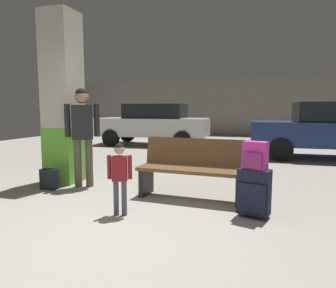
{
  "coord_description": "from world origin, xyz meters",
  "views": [
    {
      "loc": [
        1.53,
        -2.7,
        1.34
      ],
      "look_at": [
        0.25,
        1.3,
        0.85
      ],
      "focal_mm": 32.65,
      "sensor_mm": 36.0,
      "label": 1
    }
  ],
  "objects_px": {
    "adult": "(82,127)",
    "child": "(120,171)",
    "suitcase": "(254,192)",
    "parked_car_near": "(332,129)",
    "parked_car_far": "(153,123)",
    "backpack_dark_floor": "(50,179)",
    "backpack_bright": "(255,156)",
    "bench": "(192,169)",
    "structural_pillar": "(63,99)"
  },
  "relations": [
    {
      "from": "backpack_bright",
      "to": "backpack_dark_floor",
      "type": "relative_size",
      "value": 1.0
    },
    {
      "from": "backpack_dark_floor",
      "to": "parked_car_far",
      "type": "bearing_deg",
      "value": 94.95
    },
    {
      "from": "child",
      "to": "bench",
      "type": "bearing_deg",
      "value": 55.83
    },
    {
      "from": "backpack_bright",
      "to": "parked_car_far",
      "type": "height_order",
      "value": "parked_car_far"
    },
    {
      "from": "structural_pillar",
      "to": "suitcase",
      "type": "xyz_separation_m",
      "value": [
        3.39,
        -0.92,
        -1.19
      ]
    },
    {
      "from": "backpack_dark_floor",
      "to": "structural_pillar",
      "type": "bearing_deg",
      "value": 100.13
    },
    {
      "from": "backpack_bright",
      "to": "parked_car_far",
      "type": "bearing_deg",
      "value": 119.54
    },
    {
      "from": "backpack_bright",
      "to": "child",
      "type": "bearing_deg",
      "value": -165.01
    },
    {
      "from": "parked_car_near",
      "to": "parked_car_far",
      "type": "relative_size",
      "value": 0.99
    },
    {
      "from": "backpack_bright",
      "to": "parked_car_near",
      "type": "height_order",
      "value": "parked_car_near"
    },
    {
      "from": "backpack_bright",
      "to": "adult",
      "type": "relative_size",
      "value": 0.2
    },
    {
      "from": "child",
      "to": "parked_car_near",
      "type": "distance_m",
      "value": 6.66
    },
    {
      "from": "bench",
      "to": "child",
      "type": "height_order",
      "value": "child"
    },
    {
      "from": "structural_pillar",
      "to": "backpack_dark_floor",
      "type": "height_order",
      "value": "structural_pillar"
    },
    {
      "from": "structural_pillar",
      "to": "parked_car_far",
      "type": "xyz_separation_m",
      "value": [
        -0.46,
        5.87,
        -0.7
      ]
    },
    {
      "from": "backpack_dark_floor",
      "to": "parked_car_near",
      "type": "distance_m",
      "value": 7.12
    },
    {
      "from": "parked_car_far",
      "to": "bench",
      "type": "bearing_deg",
      "value": -64.68
    },
    {
      "from": "backpack_bright",
      "to": "child",
      "type": "xyz_separation_m",
      "value": [
        -1.6,
        -0.43,
        -0.21
      ]
    },
    {
      "from": "bench",
      "to": "child",
      "type": "bearing_deg",
      "value": -124.17
    },
    {
      "from": "structural_pillar",
      "to": "bench",
      "type": "xyz_separation_m",
      "value": [
        2.48,
        -0.34,
        -1.06
      ]
    },
    {
      "from": "bench",
      "to": "suitcase",
      "type": "height_order",
      "value": "bench"
    },
    {
      "from": "structural_pillar",
      "to": "child",
      "type": "relative_size",
      "value": 3.32
    },
    {
      "from": "adult",
      "to": "parked_car_far",
      "type": "distance_m",
      "value": 6.21
    },
    {
      "from": "structural_pillar",
      "to": "backpack_bright",
      "type": "xyz_separation_m",
      "value": [
        3.39,
        -0.92,
        -0.74
      ]
    },
    {
      "from": "suitcase",
      "to": "parked_car_near",
      "type": "relative_size",
      "value": 0.15
    },
    {
      "from": "suitcase",
      "to": "parked_car_far",
      "type": "bearing_deg",
      "value": 119.55
    },
    {
      "from": "parked_car_far",
      "to": "parked_car_near",
      "type": "bearing_deg",
      "value": -14.88
    },
    {
      "from": "structural_pillar",
      "to": "bench",
      "type": "relative_size",
      "value": 1.87
    },
    {
      "from": "bench",
      "to": "suitcase",
      "type": "distance_m",
      "value": 1.09
    },
    {
      "from": "suitcase",
      "to": "backpack_bright",
      "type": "bearing_deg",
      "value": -150.54
    },
    {
      "from": "suitcase",
      "to": "adult",
      "type": "xyz_separation_m",
      "value": [
        -2.84,
        0.67,
        0.72
      ]
    },
    {
      "from": "bench",
      "to": "suitcase",
      "type": "relative_size",
      "value": 2.69
    },
    {
      "from": "backpack_bright",
      "to": "adult",
      "type": "bearing_deg",
      "value": 166.67
    },
    {
      "from": "structural_pillar",
      "to": "backpack_bright",
      "type": "distance_m",
      "value": 3.59
    },
    {
      "from": "parked_car_near",
      "to": "bench",
      "type": "bearing_deg",
      "value": -120.08
    },
    {
      "from": "structural_pillar",
      "to": "adult",
      "type": "height_order",
      "value": "structural_pillar"
    },
    {
      "from": "backpack_dark_floor",
      "to": "backpack_bright",
      "type": "bearing_deg",
      "value": -6.16
    },
    {
      "from": "parked_car_near",
      "to": "parked_car_far",
      "type": "xyz_separation_m",
      "value": [
        -5.66,
        1.5,
        0.0
      ]
    },
    {
      "from": "bench",
      "to": "backpack_bright",
      "type": "xyz_separation_m",
      "value": [
        0.91,
        -0.59,
        0.33
      ]
    },
    {
      "from": "structural_pillar",
      "to": "backpack_dark_floor",
      "type": "distance_m",
      "value": 1.46
    },
    {
      "from": "bench",
      "to": "backpack_bright",
      "type": "height_order",
      "value": "backpack_bright"
    },
    {
      "from": "backpack_dark_floor",
      "to": "suitcase",
      "type": "bearing_deg",
      "value": -6.16
    },
    {
      "from": "backpack_dark_floor",
      "to": "parked_car_far",
      "type": "height_order",
      "value": "parked_car_far"
    },
    {
      "from": "backpack_dark_floor",
      "to": "bench",
      "type": "bearing_deg",
      "value": 5.53
    },
    {
      "from": "adult",
      "to": "child",
      "type": "bearing_deg",
      "value": -41.67
    },
    {
      "from": "bench",
      "to": "adult",
      "type": "relative_size",
      "value": 0.97
    },
    {
      "from": "parked_car_near",
      "to": "adult",
      "type": "bearing_deg",
      "value": -135.21
    },
    {
      "from": "backpack_dark_floor",
      "to": "parked_car_near",
      "type": "relative_size",
      "value": 0.08
    },
    {
      "from": "backpack_dark_floor",
      "to": "parked_car_near",
      "type": "height_order",
      "value": "parked_car_near"
    },
    {
      "from": "child",
      "to": "parked_car_far",
      "type": "bearing_deg",
      "value": 107.29
    }
  ]
}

